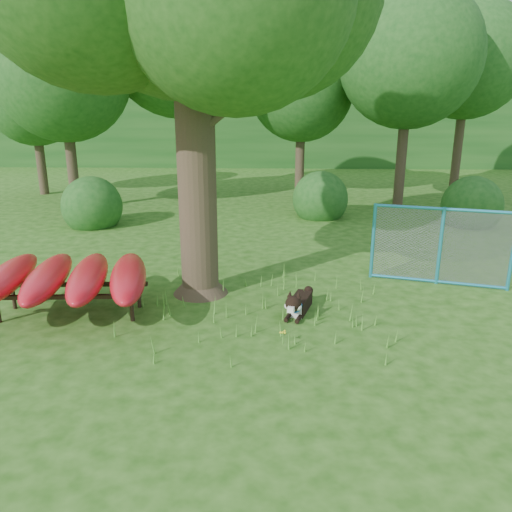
{
  "coord_description": "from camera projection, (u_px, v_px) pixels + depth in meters",
  "views": [
    {
      "loc": [
        0.52,
        -7.14,
        3.54
      ],
      "look_at": [
        0.2,
        1.2,
        1.0
      ],
      "focal_mm": 35.0,
      "sensor_mm": 36.0,
      "label": 1
    }
  ],
  "objects": [
    {
      "name": "shrub_right",
      "position": [
        469.0,
        225.0,
        15.29
      ],
      "size": [
        1.8,
        1.8,
        1.8
      ],
      "primitive_type": "sphere",
      "color": "#1A4D18",
      "rests_on": "ground"
    },
    {
      "name": "bg_tree_e",
      "position": [
        468.0,
        59.0,
        19.45
      ],
      "size": [
        4.6,
        4.6,
        7.55
      ],
      "color": "#3A2C1F",
      "rests_on": "ground"
    },
    {
      "name": "bg_tree_d",
      "position": [
        410.0,
        57.0,
        16.73
      ],
      "size": [
        4.8,
        4.8,
        7.5
      ],
      "color": "#3A2C1F",
      "rests_on": "ground"
    },
    {
      "name": "bg_tree_f",
      "position": [
        33.0,
        100.0,
        19.55
      ],
      "size": [
        3.6,
        3.6,
        5.55
      ],
      "color": "#3A2C1F",
      "rests_on": "ground"
    },
    {
      "name": "bg_tree_c",
      "position": [
        302.0,
        89.0,
        19.06
      ],
      "size": [
        4.0,
        4.0,
        6.12
      ],
      "color": "#3A2C1F",
      "rests_on": "ground"
    },
    {
      "name": "wildflower_clump",
      "position": [
        283.0,
        333.0,
        7.65
      ],
      "size": [
        0.1,
        0.09,
        0.22
      ],
      "rotation": [
        0.0,
        0.0,
        0.42
      ],
      "color": "#549731",
      "rests_on": "ground"
    },
    {
      "name": "shrub_left",
      "position": [
        94.0,
        226.0,
        15.23
      ],
      "size": [
        1.8,
        1.8,
        1.8
      ],
      "primitive_type": "sphere",
      "color": "#1A4D18",
      "rests_on": "ground"
    },
    {
      "name": "kayak_rack",
      "position": [
        68.0,
        278.0,
        8.58
      ],
      "size": [
        3.14,
        2.79,
        0.9
      ],
      "rotation": [
        0.0,
        0.0,
        0.07
      ],
      "color": "black",
      "rests_on": "ground"
    },
    {
      "name": "wooden_post",
      "position": [
        195.0,
        260.0,
        9.75
      ],
      "size": [
        0.32,
        0.14,
        1.18
      ],
      "rotation": [
        0.0,
        0.0,
        0.26
      ],
      "color": "#68604E",
      "rests_on": "ground"
    },
    {
      "name": "fence_section",
      "position": [
        440.0,
        246.0,
        10.06
      ],
      "size": [
        2.65,
        0.8,
        2.66
      ],
      "rotation": [
        0.0,
        0.0,
        -0.27
      ],
      "color": "#2894BD",
      "rests_on": "ground"
    },
    {
      "name": "wooded_hillside",
      "position": [
        268.0,
        113.0,
        33.77
      ],
      "size": [
        80.0,
        12.0,
        6.0
      ],
      "primitive_type": "cube",
      "color": "#1A4D18",
      "rests_on": "ground"
    },
    {
      "name": "bg_tree_a",
      "position": [
        63.0,
        75.0,
        16.37
      ],
      "size": [
        4.4,
        4.4,
        6.7
      ],
      "color": "#3A2C1F",
      "rests_on": "ground"
    },
    {
      "name": "shrub_mid",
      "position": [
        320.0,
        217.0,
        16.41
      ],
      "size": [
        1.8,
        1.8,
        1.8
      ],
      "primitive_type": "sphere",
      "color": "#1A4D18",
      "rests_on": "ground"
    },
    {
      "name": "ground",
      "position": [
        240.0,
        338.0,
        7.87
      ],
      "size": [
        80.0,
        80.0,
        0.0
      ],
      "primitive_type": "plane",
      "color": "#1F4D0F",
      "rests_on": "ground"
    },
    {
      "name": "bg_tree_b",
      "position": [
        178.0,
        44.0,
        17.83
      ],
      "size": [
        5.2,
        5.2,
        8.22
      ],
      "color": "#3A2C1F",
      "rests_on": "ground"
    },
    {
      "name": "husky_dog",
      "position": [
        298.0,
        304.0,
        8.75
      ],
      "size": [
        0.56,
        1.16,
        0.53
      ],
      "rotation": [
        0.0,
        0.0,
        -0.29
      ],
      "color": "black",
      "rests_on": "ground"
    }
  ]
}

